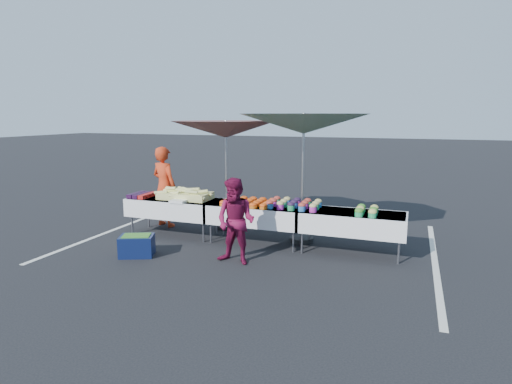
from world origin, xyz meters
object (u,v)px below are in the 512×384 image
(table_right, at_px, (352,221))
(customer, at_px, (236,221))
(umbrella_right, at_px, (304,125))
(table_left, at_px, (174,207))
(umbrella_left, at_px, (226,130))
(storage_bin, at_px, (137,245))
(vendor, at_px, (164,187))
(table_center, at_px, (256,213))

(table_right, relative_size, customer, 1.30)
(customer, xyz_separation_m, umbrella_right, (0.72, 1.58, 1.54))
(table_left, distance_m, umbrella_left, 1.92)
(table_right, relative_size, umbrella_left, 0.71)
(umbrella_right, height_order, storage_bin, umbrella_right)
(vendor, bearing_deg, table_center, -177.22)
(table_center, height_order, umbrella_left, umbrella_left)
(table_center, distance_m, table_right, 1.80)
(umbrella_right, bearing_deg, table_center, -153.43)
(umbrella_left, xyz_separation_m, storage_bin, (-0.73, -2.23, -1.93))
(vendor, bearing_deg, umbrella_right, -166.78)
(table_left, relative_size, umbrella_left, 0.71)
(table_right, distance_m, customer, 2.09)
(customer, distance_m, storage_bin, 1.87)
(table_center, bearing_deg, storage_bin, -139.79)
(vendor, bearing_deg, table_right, -171.61)
(table_center, xyz_separation_m, umbrella_right, (0.80, 0.40, 1.67))
(storage_bin, bearing_deg, umbrella_left, 48.55)
(table_center, bearing_deg, umbrella_left, 140.43)
(table_center, height_order, storage_bin, table_center)
(customer, xyz_separation_m, storage_bin, (-1.77, -0.25, -0.52))
(umbrella_left, bearing_deg, table_right, -16.12)
(table_left, distance_m, umbrella_right, 3.12)
(customer, bearing_deg, table_right, 40.51)
(table_center, distance_m, storage_bin, 2.25)
(vendor, bearing_deg, table_left, 151.02)
(table_right, bearing_deg, customer, -145.59)
(table_right, relative_size, umbrella_right, 0.63)
(table_right, bearing_deg, umbrella_right, 158.20)
(table_right, relative_size, storage_bin, 2.70)
(table_left, distance_m, vendor, 0.83)
(customer, distance_m, umbrella_right, 2.32)
(umbrella_left, xyz_separation_m, umbrella_right, (1.77, -0.40, 0.13))
(table_left, bearing_deg, storage_bin, -85.81)
(customer, bearing_deg, storage_bin, -165.77)
(vendor, relative_size, umbrella_right, 0.59)
(customer, bearing_deg, umbrella_left, 123.96)
(vendor, relative_size, umbrella_left, 0.68)
(table_left, height_order, table_right, same)
(table_left, height_order, storage_bin, table_left)
(umbrella_left, distance_m, storage_bin, 3.04)
(umbrella_right, bearing_deg, vendor, 177.28)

